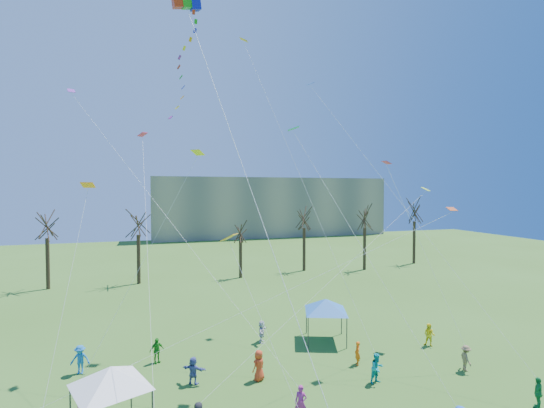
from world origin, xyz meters
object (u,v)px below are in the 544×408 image
object	(u,v)px
big_box_kite	(189,66)
canopy_tent_blue	(326,305)
canopy_tent_white	(110,377)
distant_building	(270,207)

from	to	relation	value
big_box_kite	canopy_tent_blue	size ratio (longest dim) A/B	6.07
canopy_tent_white	distant_building	bearing A→B (deg)	67.88
distant_building	canopy_tent_blue	size ratio (longest dim) A/B	14.55
distant_building	canopy_tent_blue	bearing A→B (deg)	-103.36
canopy_tent_white	canopy_tent_blue	bearing A→B (deg)	26.90
canopy_tent_blue	big_box_kite	bearing A→B (deg)	-160.85
distant_building	canopy_tent_white	xyz separation A→B (m)	(-31.08, -76.46, -4.66)
big_box_kite	canopy_tent_white	world-z (taller)	big_box_kite
big_box_kite	canopy_tent_white	xyz separation A→B (m)	(-4.08, -3.77, -16.16)
big_box_kite	canopy_tent_blue	distance (m)	19.73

